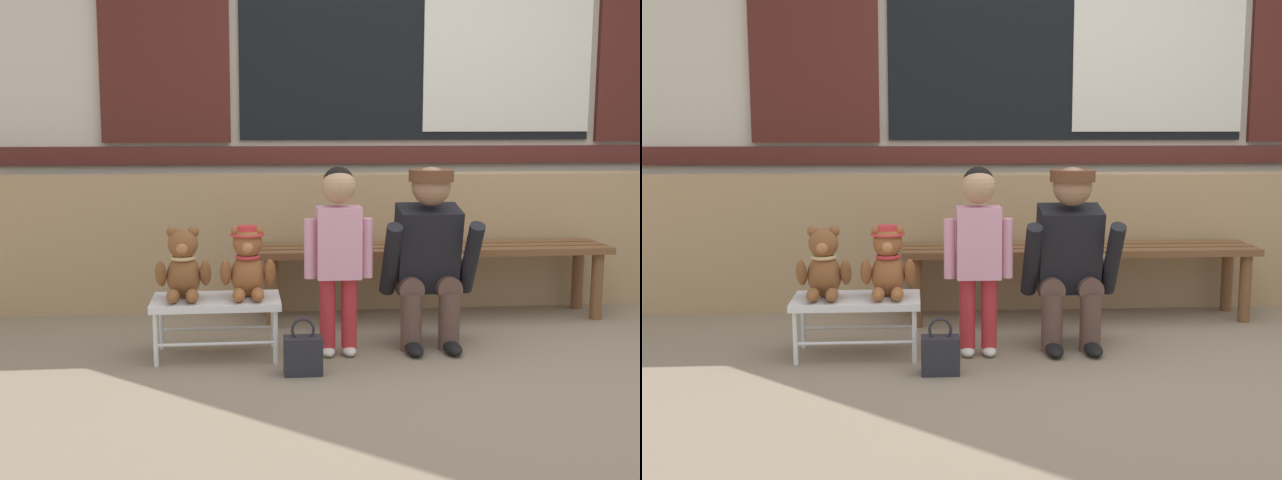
% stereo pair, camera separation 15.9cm
% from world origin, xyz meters
% --- Properties ---
extents(ground_plane, '(60.00, 60.00, 0.00)m').
position_xyz_m(ground_plane, '(0.00, 0.00, 0.00)').
color(ground_plane, '#84725B').
extents(brick_low_wall, '(7.18, 0.25, 0.85)m').
position_xyz_m(brick_low_wall, '(0.00, 1.43, 0.42)').
color(brick_low_wall, tan).
rests_on(brick_low_wall, ground).
extents(shop_facade, '(7.33, 0.26, 3.68)m').
position_xyz_m(shop_facade, '(0.00, 1.94, 1.84)').
color(shop_facade, beige).
rests_on(shop_facade, ground).
extents(wooden_bench_long, '(2.10, 0.40, 0.44)m').
position_xyz_m(wooden_bench_long, '(-0.06, 1.06, 0.37)').
color(wooden_bench_long, brown).
rests_on(wooden_bench_long, ground).
extents(small_display_bench, '(0.64, 0.36, 0.30)m').
position_xyz_m(small_display_bench, '(-1.33, 0.37, 0.27)').
color(small_display_bench, silver).
rests_on(small_display_bench, ground).
extents(teddy_bear_plain, '(0.28, 0.26, 0.36)m').
position_xyz_m(teddy_bear_plain, '(-1.49, 0.37, 0.46)').
color(teddy_bear_plain, brown).
rests_on(teddy_bear_plain, small_display_bench).
extents(teddy_bear_with_hat, '(0.28, 0.27, 0.36)m').
position_xyz_m(teddy_bear_with_hat, '(-1.17, 0.37, 0.47)').
color(teddy_bear_with_hat, '#93562D').
rests_on(teddy_bear_with_hat, small_display_bench).
extents(child_standing, '(0.35, 0.18, 0.96)m').
position_xyz_m(child_standing, '(-0.72, 0.33, 0.59)').
color(child_standing, '#B7282D').
rests_on(child_standing, ground).
extents(adult_crouching, '(0.50, 0.49, 0.95)m').
position_xyz_m(adult_crouching, '(-0.22, 0.45, 0.48)').
color(adult_crouching, brown).
rests_on(adult_crouching, ground).
extents(handbag_on_ground, '(0.18, 0.11, 0.27)m').
position_xyz_m(handbag_on_ground, '(-0.92, 0.03, 0.10)').
color(handbag_on_ground, '#232328').
rests_on(handbag_on_ground, ground).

